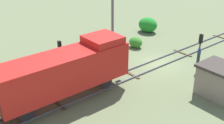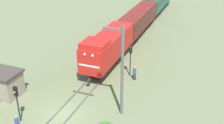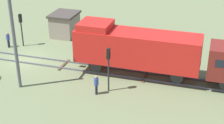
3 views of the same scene
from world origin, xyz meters
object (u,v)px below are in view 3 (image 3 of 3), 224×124
Objects in this scene: catenary_mast at (14,36)px; relay_hut at (65,24)px; locomotive at (135,47)px; worker_near_track at (8,39)px; worker_by_signal at (96,83)px; traffic_signal_near at (21,24)px; traffic_signal_mid at (108,62)px.

catenary_mast reaches higher than relay_hut.
locomotive reaches higher than relay_hut.
worker_near_track is at bearing -99.32° from locomotive.
relay_hut is at bearing -168.93° from worker_by_signal.
traffic_signal_near reaches higher than relay_hut.
worker_near_track is at bearing -113.67° from traffic_signal_mid.
locomotive is at bearing 10.30° from worker_near_track.
worker_by_signal is at bearing 34.50° from relay_hut.
relay_hut is (-11.70, -8.04, 0.40)m from worker_by_signal.
worker_near_track is 6.75m from relay_hut.
worker_by_signal is at bearing 56.45° from traffic_signal_near.
worker_near_track and worker_by_signal have the same top height.
locomotive is at bearing 119.24° from catenary_mast.
catenary_mast is (7.34, 5.79, 3.63)m from worker_near_track.
catenary_mast is 12.93m from relay_hut.
locomotive is 1.32× the size of catenary_mast.
traffic_signal_mid reaches higher than worker_by_signal.
traffic_signal_near is 2.13× the size of worker_near_track.
catenary_mast is 2.50× the size of relay_hut.
worker_by_signal is 0.49× the size of relay_hut.
worker_near_track is 0.49× the size of relay_hut.
worker_near_track is at bearing -40.80° from relay_hut.
traffic_signal_mid is (6.60, 11.95, 0.16)m from traffic_signal_near.
traffic_signal_mid is 14.09m from relay_hut.
worker_near_track is 0.19× the size of catenary_mast.
traffic_signal_near is 1.03× the size of relay_hut.
catenary_mast is (1.54, -7.45, 1.93)m from traffic_signal_mid.
catenary_mast is at bearing -60.76° from locomotive.
locomotive is 3.00× the size of traffic_signal_mid.
worker_by_signal is at bearing 96.37° from catenary_mast.
relay_hut is at bearing 144.07° from traffic_signal_near.
worker_near_track is 14.08m from worker_by_signal.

